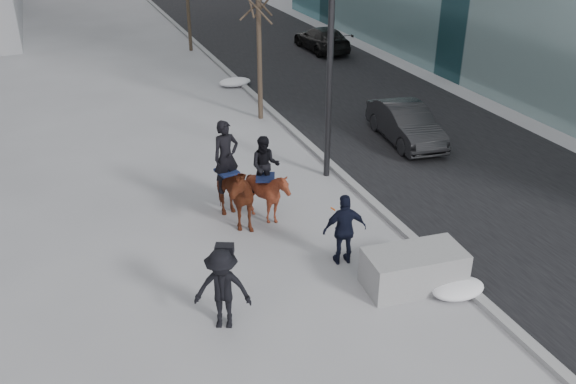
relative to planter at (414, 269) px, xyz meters
name	(u,v)px	position (x,y,z in m)	size (l,w,h in m)	color
ground	(307,272)	(-1.98, 1.31, -0.43)	(120.00, 120.00, 0.00)	gray
road	(370,105)	(5.02, 11.31, -0.43)	(8.00, 90.00, 0.01)	black
curb	(277,116)	(1.02, 11.31, -0.37)	(0.25, 90.00, 0.12)	gray
planter	(414,269)	(0.00, 0.00, 0.00)	(2.16, 1.08, 0.87)	gray
car_near	(406,123)	(4.29, 7.46, 0.22)	(1.37, 3.94, 1.30)	black
car_far	(322,39)	(6.92, 20.28, 0.20)	(1.77, 4.35, 1.26)	black
tree_near	(259,53)	(0.42, 11.49, 2.08)	(1.20, 1.20, 5.02)	#32261E
tree_far	(188,4)	(0.42, 22.92, 1.99)	(1.20, 1.20, 4.84)	#34291F
mounted_left	(229,187)	(-2.95, 4.17, 0.60)	(1.37, 2.30, 2.78)	#4F240F
mounted_right	(267,188)	(-1.99, 3.97, 0.49)	(1.63, 1.72, 2.30)	#471C0E
feeder	(345,230)	(-1.01, 1.41, 0.45)	(1.08, 0.93, 1.75)	black
camera_crew	(222,289)	(-4.26, 0.19, 0.45)	(1.30, 1.06, 1.75)	black
lamppost	(331,7)	(0.62, 5.98, 4.56)	(0.25, 1.07, 9.09)	black
snow_piles	(289,132)	(0.72, 9.32, -0.26)	(1.42, 17.31, 0.36)	silver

